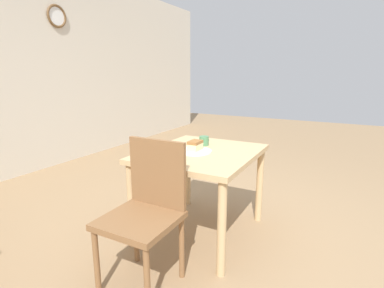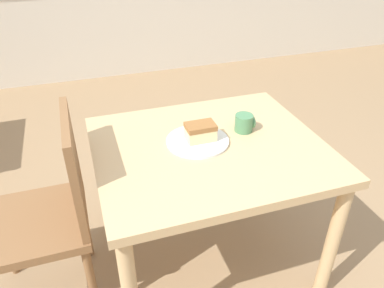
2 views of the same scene
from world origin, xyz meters
name	(u,v)px [view 1 (image 1 of 2)]	position (x,y,z in m)	size (l,w,h in m)	color
ground_plane	(222,247)	(0.00, 0.00, 0.00)	(14.00, 14.00, 0.00)	#997A56
dining_table_near	(201,163)	(0.13, 0.25, 0.61)	(0.99, 0.84, 0.71)	tan
chair_near_window	(146,208)	(-0.57, 0.29, 0.51)	(0.44, 0.44, 0.92)	brown
plate	(194,151)	(0.09, 0.29, 0.72)	(0.28, 0.28, 0.01)	white
cake_slice	(195,145)	(0.10, 0.29, 0.76)	(0.13, 0.09, 0.08)	beige
coffee_mug	(204,141)	(0.32, 0.32, 0.75)	(0.09, 0.08, 0.08)	#4C8456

